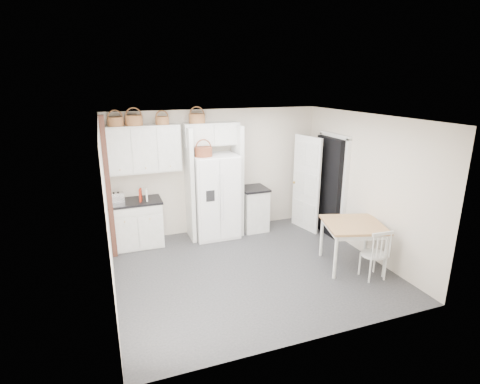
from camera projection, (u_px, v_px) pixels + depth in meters
name	position (u px, v px, depth m)	size (l,w,h in m)	color
floor	(251.00, 269.00, 6.52)	(4.50, 4.50, 0.00)	#2B2B30
ceiling	(252.00, 118.00, 5.78)	(4.50, 4.50, 0.00)	white
wall_back	(217.00, 171.00, 7.95)	(4.50, 4.50, 0.00)	beige
wall_left	(107.00, 214.00, 5.41)	(4.00, 4.00, 0.00)	beige
wall_right	(365.00, 185.00, 6.89)	(4.00, 4.00, 0.00)	beige
refrigerator	(215.00, 196.00, 7.70)	(0.90, 0.72, 1.73)	white
base_cab_left	(137.00, 224.00, 7.35)	(0.96, 0.61, 0.89)	silver
base_cab_right	(253.00, 209.00, 8.16)	(0.52, 0.62, 0.91)	silver
dining_table	(352.00, 245.00, 6.53)	(0.96, 0.96, 0.80)	#A86B40
windsor_chair	(374.00, 254.00, 6.13)	(0.41, 0.38, 0.84)	silver
counter_left	(135.00, 202.00, 7.22)	(1.00, 0.65, 0.04)	black
counter_right	(253.00, 188.00, 8.03)	(0.56, 0.66, 0.04)	black
toaster	(116.00, 198.00, 7.07)	(0.28, 0.16, 0.19)	silver
cookbook_red	(140.00, 195.00, 7.14)	(0.04, 0.16, 0.24)	maroon
cookbook_cream	(147.00, 195.00, 7.18)	(0.03, 0.15, 0.22)	white
basket_upper_a	(116.00, 122.00, 6.83)	(0.29, 0.29, 0.16)	#A2603D
basket_upper_b	(134.00, 120.00, 6.93)	(0.32, 0.32, 0.19)	#A2603D
basket_upper_c	(162.00, 120.00, 7.11)	(0.26, 0.26, 0.15)	#A2603D
basket_bridge_a	(197.00, 118.00, 7.33)	(0.32, 0.32, 0.18)	#A2603D
basket_fridge_a	(203.00, 152.00, 7.26)	(0.34, 0.34, 0.18)	#622B12
upper_cabinet	(143.00, 149.00, 7.13)	(1.40, 0.34, 0.90)	silver
bridge_cabinet	(211.00, 134.00, 7.51)	(1.12, 0.34, 0.45)	silver
fridge_panel_left	(190.00, 184.00, 7.51)	(0.08, 0.60, 2.30)	silver
fridge_panel_right	(237.00, 180.00, 7.84)	(0.08, 0.60, 2.30)	silver
trim_post	(109.00, 189.00, 6.64)	(0.09, 0.09, 2.60)	#472217
doorway_void	(329.00, 186.00, 7.84)	(0.18, 0.85, 2.05)	black
door_slab	(306.00, 184.00, 8.03)	(0.80, 0.04, 2.05)	white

